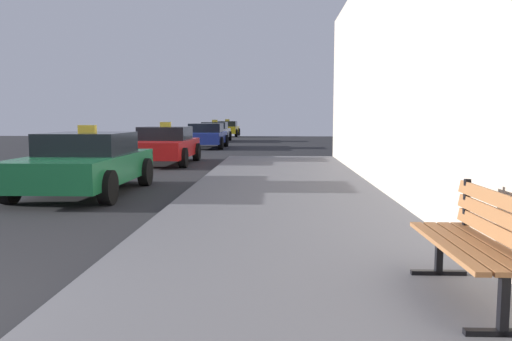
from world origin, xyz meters
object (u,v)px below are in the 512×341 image
object	(u,v)px
car_red	(165,145)
car_white	(215,132)
car_yellow	(227,129)
car_green	(86,163)
car_blue	(206,136)
bench	(479,237)

from	to	relation	value
car_red	car_white	size ratio (longest dim) A/B	1.02
car_yellow	car_white	bearing A→B (deg)	90.31
car_red	car_yellow	bearing A→B (deg)	-89.16
car_white	car_yellow	xyz separation A→B (m)	(-0.05, 8.98, 0.00)
car_white	car_green	bearing A→B (deg)	90.44
car_red	car_blue	bearing A→B (deg)	-90.91
car_green	car_white	world-z (taller)	same
car_green	car_red	distance (m)	6.91
bench	car_red	bearing A→B (deg)	111.66
bench	car_blue	world-z (taller)	car_blue
car_blue	car_white	distance (m)	7.41
car_white	car_yellow	world-z (taller)	same
car_white	car_blue	bearing A→B (deg)	93.61
car_green	car_white	bearing A→B (deg)	-89.56
car_blue	car_green	bearing A→B (deg)	88.97
bench	car_yellow	bearing A→B (deg)	98.05
car_green	car_blue	size ratio (longest dim) A/B	1.03
car_green	car_white	xyz separation A→B (m)	(-0.18, 23.36, -0.00)
bench	car_yellow	distance (m)	39.28
car_blue	car_white	xyz separation A→B (m)	(-0.47, 7.40, 0.00)
car_white	car_yellow	distance (m)	8.98
car_red	car_white	bearing A→B (deg)	-88.87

